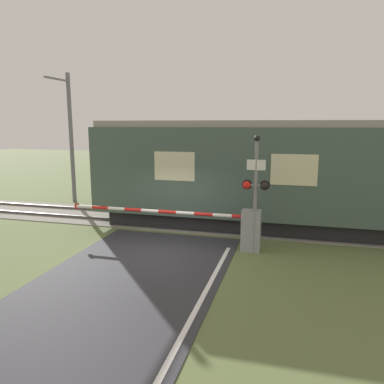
# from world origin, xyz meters

# --- Properties ---
(ground_plane) EXTENTS (80.00, 80.00, 0.00)m
(ground_plane) POSITION_xyz_m (0.00, 0.00, 0.00)
(ground_plane) COLOR #5B6B3D
(track_bed) EXTENTS (36.00, 3.20, 0.13)m
(track_bed) POSITION_xyz_m (0.00, 3.87, 0.02)
(track_bed) COLOR gray
(track_bed) RESTS_ON ground_plane
(train) EXTENTS (15.14, 3.19, 4.09)m
(train) POSITION_xyz_m (4.02, 3.87, 2.09)
(train) COLOR black
(train) RESTS_ON ground_plane
(crossing_barrier) EXTENTS (6.57, 0.44, 1.31)m
(crossing_barrier) POSITION_xyz_m (2.24, 0.98, 0.74)
(crossing_barrier) COLOR gray
(crossing_barrier) RESTS_ON ground_plane
(signal_post) EXTENTS (0.83, 0.26, 3.64)m
(signal_post) POSITION_xyz_m (2.91, 0.80, 2.07)
(signal_post) COLOR gray
(signal_post) RESTS_ON ground_plane
(catenary_pole) EXTENTS (0.20, 1.90, 6.44)m
(catenary_pole) POSITION_xyz_m (-6.89, 6.25, 3.37)
(catenary_pole) COLOR slate
(catenary_pole) RESTS_ON ground_plane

